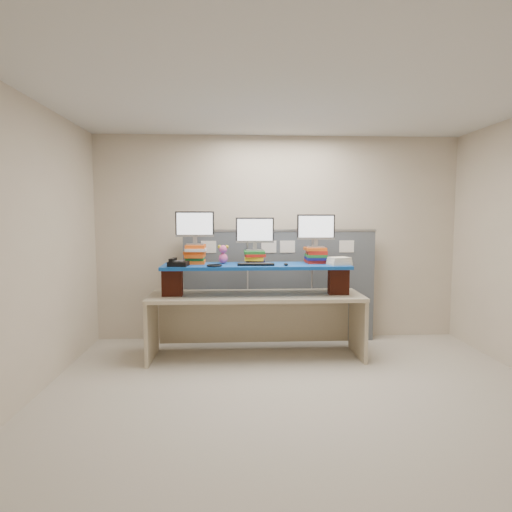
{
  "coord_description": "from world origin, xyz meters",
  "views": [
    {
      "loc": [
        -0.61,
        -3.91,
        1.7
      ],
      "look_at": [
        -0.35,
        1.14,
        1.23
      ],
      "focal_mm": 30.0,
      "sensor_mm": 36.0,
      "label": 1
    }
  ],
  "objects": [
    {
      "name": "brick_pier_right",
      "position": [
        0.63,
        1.09,
        0.93
      ],
      "size": [
        0.24,
        0.13,
        0.32
      ],
      "primitive_type": "cube",
      "rotation": [
        0.0,
        0.0,
        -0.0
      ],
      "color": "maroon",
      "rests_on": "desk"
    },
    {
      "name": "plush_toy",
      "position": [
        -0.74,
        1.25,
        1.25
      ],
      "size": [
        0.13,
        0.1,
        0.22
      ],
      "rotation": [
        0.0,
        0.0,
        0.05
      ],
      "color": "#E6579B",
      "rests_on": "blue_board"
    },
    {
      "name": "keyboard",
      "position": [
        -0.36,
        1.03,
        1.15
      ],
      "size": [
        0.43,
        0.15,
        0.03
      ],
      "rotation": [
        0.0,
        0.0,
        -0.03
      ],
      "color": "black",
      "rests_on": "blue_board"
    },
    {
      "name": "book_stack_center",
      "position": [
        -0.36,
        1.25,
        1.21
      ],
      "size": [
        0.26,
        0.31,
        0.15
      ],
      "color": "#181458",
      "rests_on": "blue_board"
    },
    {
      "name": "room",
      "position": [
        0.0,
        0.0,
        1.4
      ],
      "size": [
        5.0,
        4.0,
        2.8
      ],
      "color": "beige",
      "rests_on": "ground"
    },
    {
      "name": "mouse",
      "position": [
        -0.01,
        0.99,
        1.15
      ],
      "size": [
        0.06,
        0.1,
        0.03
      ],
      "primitive_type": "ellipsoid",
      "rotation": [
        0.0,
        0.0,
        -0.07
      ],
      "color": "black",
      "rests_on": "blue_board"
    },
    {
      "name": "headset",
      "position": [
        -0.84,
        0.96,
        1.14
      ],
      "size": [
        0.22,
        0.22,
        0.02
      ],
      "primitive_type": "torus",
      "rotation": [
        0.0,
        0.0,
        -0.31
      ],
      "color": "black",
      "rests_on": "blue_board"
    },
    {
      "name": "monitor_left",
      "position": [
        -1.08,
        1.26,
        1.59
      ],
      "size": [
        0.46,
        0.13,
        0.4
      ],
      "rotation": [
        0.0,
        0.0,
        -0.0
      ],
      "color": "#939397",
      "rests_on": "book_stack_left"
    },
    {
      "name": "book_stack_right",
      "position": [
        0.39,
        1.26,
        1.23
      ],
      "size": [
        0.26,
        0.29,
        0.19
      ],
      "color": "red",
      "rests_on": "blue_board"
    },
    {
      "name": "monitor_center",
      "position": [
        -0.36,
        1.26,
        1.51
      ],
      "size": [
        0.46,
        0.13,
        0.4
      ],
      "rotation": [
        0.0,
        0.0,
        -0.0
      ],
      "color": "#939397",
      "rests_on": "book_stack_center"
    },
    {
      "name": "book_stack_left",
      "position": [
        -1.08,
        1.26,
        1.25
      ],
      "size": [
        0.27,
        0.31,
        0.23
      ],
      "color": "#F05A16",
      "rests_on": "blue_board"
    },
    {
      "name": "desk",
      "position": [
        -0.35,
        1.14,
        0.62
      ],
      "size": [
        2.54,
        0.74,
        0.77
      ],
      "rotation": [
        0.0,
        0.0,
        -0.0
      ],
      "color": "#C0B193",
      "rests_on": "ground"
    },
    {
      "name": "blue_board",
      "position": [
        -0.35,
        1.14,
        1.11
      ],
      "size": [
        2.21,
        0.55,
        0.04
      ],
      "primitive_type": "cube",
      "rotation": [
        0.0,
        0.0,
        -0.0
      ],
      "color": "#0C4198",
      "rests_on": "brick_pier_left"
    },
    {
      "name": "binder_stack",
      "position": [
        0.63,
        1.05,
        1.18
      ],
      "size": [
        0.29,
        0.26,
        0.09
      ],
      "rotation": [
        0.0,
        0.0,
        0.28
      ],
      "color": "beige",
      "rests_on": "blue_board"
    },
    {
      "name": "monitor_right",
      "position": [
        0.38,
        1.26,
        1.55
      ],
      "size": [
        0.46,
        0.13,
        0.4
      ],
      "rotation": [
        0.0,
        0.0,
        -0.0
      ],
      "color": "#939397",
      "rests_on": "book_stack_right"
    },
    {
      "name": "brick_pier_left",
      "position": [
        -1.34,
        1.09,
        0.93
      ],
      "size": [
        0.24,
        0.13,
        0.32
      ],
      "primitive_type": "cube",
      "rotation": [
        0.0,
        0.0,
        -0.0
      ],
      "color": "maroon",
      "rests_on": "desk"
    },
    {
      "name": "cubicle_partition",
      "position": [
        -0.0,
        1.78,
        0.77
      ],
      "size": [
        2.6,
        0.06,
        1.53
      ],
      "color": "#494E56",
      "rests_on": "ground"
    },
    {
      "name": "desk_phone",
      "position": [
        -1.26,
        1.0,
        1.17
      ],
      "size": [
        0.24,
        0.22,
        0.09
      ],
      "rotation": [
        0.0,
        0.0,
        -0.12
      ],
      "color": "black",
      "rests_on": "blue_board"
    }
  ]
}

